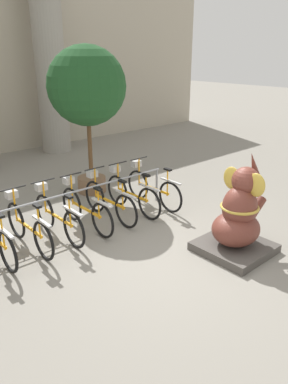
{
  "coord_description": "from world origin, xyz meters",
  "views": [
    {
      "loc": [
        -3.99,
        -3.91,
        3.27
      ],
      "look_at": [
        -0.02,
        0.57,
        1.0
      ],
      "focal_mm": 35.0,
      "sensor_mm": 36.0,
      "label": 1
    }
  ],
  "objects_px": {
    "bicycle_4": "(57,216)",
    "bicycle_7": "(131,194)",
    "potted_tree": "(87,89)",
    "elephant_statue": "(238,219)",
    "bicycle_8": "(152,188)",
    "bicycle_6": "(109,200)",
    "bicycle_3": "(28,226)",
    "bicycle_5": "(85,208)"
  },
  "relations": [
    {
      "from": "bicycle_5",
      "to": "bicycle_3",
      "type": "bearing_deg",
      "value": 179.88
    },
    {
      "from": "bicycle_8",
      "to": "bicycle_7",
      "type": "bearing_deg",
      "value": 178.19
    },
    {
      "from": "bicycle_8",
      "to": "bicycle_6",
      "type": "bearing_deg",
      "value": 178.07
    },
    {
      "from": "elephant_statue",
      "to": "bicycle_3",
      "type": "bearing_deg",
      "value": 136.54
    },
    {
      "from": "bicycle_6",
      "to": "bicycle_8",
      "type": "xyz_separation_m",
      "value": [
        1.18,
        -0.04,
        0.0
      ]
    },
    {
      "from": "bicycle_8",
      "to": "bicycle_4",
      "type": "bearing_deg",
      "value": 179.39
    },
    {
      "from": "bicycle_4",
      "to": "bicycle_6",
      "type": "bearing_deg",
      "value": 0.71
    },
    {
      "from": "bicycle_4",
      "to": "potted_tree",
      "type": "xyz_separation_m",
      "value": [
        1.82,
        1.58,
        2.05
      ]
    },
    {
      "from": "bicycle_6",
      "to": "bicycle_5",
      "type": "bearing_deg",
      "value": -176.59
    },
    {
      "from": "bicycle_3",
      "to": "bicycle_7",
      "type": "distance_m",
      "value": 2.36
    },
    {
      "from": "bicycle_5",
      "to": "bicycle_6",
      "type": "xyz_separation_m",
      "value": [
        0.59,
        0.04,
        0.0
      ]
    },
    {
      "from": "bicycle_5",
      "to": "bicycle_8",
      "type": "height_order",
      "value": "same"
    },
    {
      "from": "bicycle_4",
      "to": "elephant_statue",
      "type": "distance_m",
      "value": 3.24
    },
    {
      "from": "bicycle_7",
      "to": "bicycle_8",
      "type": "height_order",
      "value": "same"
    },
    {
      "from": "bicycle_4",
      "to": "elephant_statue",
      "type": "xyz_separation_m",
      "value": [
        2.04,
        -2.51,
        0.19
      ]
    },
    {
      "from": "bicycle_8",
      "to": "bicycle_3",
      "type": "bearing_deg",
      "value": 179.86
    },
    {
      "from": "bicycle_4",
      "to": "bicycle_7",
      "type": "height_order",
      "value": "same"
    },
    {
      "from": "bicycle_5",
      "to": "bicycle_6",
      "type": "relative_size",
      "value": 1.0
    },
    {
      "from": "bicycle_4",
      "to": "bicycle_7",
      "type": "relative_size",
      "value": 1.0
    },
    {
      "from": "bicycle_3",
      "to": "bicycle_5",
      "type": "xyz_separation_m",
      "value": [
        1.18,
        -0.0,
        0.0
      ]
    },
    {
      "from": "bicycle_5",
      "to": "bicycle_8",
      "type": "distance_m",
      "value": 1.77
    },
    {
      "from": "bicycle_5",
      "to": "bicycle_7",
      "type": "height_order",
      "value": "same"
    },
    {
      "from": "bicycle_6",
      "to": "bicycle_4",
      "type": "bearing_deg",
      "value": -179.29
    },
    {
      "from": "bicycle_5",
      "to": "potted_tree",
      "type": "relative_size",
      "value": 0.51
    },
    {
      "from": "bicycle_7",
      "to": "elephant_statue",
      "type": "height_order",
      "value": "elephant_statue"
    },
    {
      "from": "bicycle_4",
      "to": "elephant_statue",
      "type": "bearing_deg",
      "value": -50.91
    },
    {
      "from": "bicycle_8",
      "to": "potted_tree",
      "type": "relative_size",
      "value": 0.51
    },
    {
      "from": "bicycle_3",
      "to": "bicycle_6",
      "type": "bearing_deg",
      "value": 1.06
    },
    {
      "from": "bicycle_5",
      "to": "bicycle_6",
      "type": "height_order",
      "value": "same"
    },
    {
      "from": "bicycle_3",
      "to": "elephant_statue",
      "type": "bearing_deg",
      "value": -43.46
    },
    {
      "from": "bicycle_4",
      "to": "potted_tree",
      "type": "bearing_deg",
      "value": 40.93
    },
    {
      "from": "bicycle_6",
      "to": "elephant_statue",
      "type": "relative_size",
      "value": 1.0
    },
    {
      "from": "bicycle_3",
      "to": "bicycle_4",
      "type": "distance_m",
      "value": 0.59
    },
    {
      "from": "bicycle_3",
      "to": "bicycle_7",
      "type": "height_order",
      "value": "same"
    },
    {
      "from": "bicycle_5",
      "to": "bicycle_6",
      "type": "distance_m",
      "value": 0.59
    },
    {
      "from": "bicycle_3",
      "to": "elephant_statue",
      "type": "relative_size",
      "value": 1.0
    },
    {
      "from": "bicycle_4",
      "to": "bicycle_8",
      "type": "distance_m",
      "value": 2.36
    },
    {
      "from": "elephant_statue",
      "to": "potted_tree",
      "type": "bearing_deg",
      "value": 93.11
    },
    {
      "from": "elephant_statue",
      "to": "potted_tree",
      "type": "height_order",
      "value": "potted_tree"
    },
    {
      "from": "bicycle_3",
      "to": "bicycle_6",
      "type": "relative_size",
      "value": 1.0
    },
    {
      "from": "bicycle_7",
      "to": "potted_tree",
      "type": "xyz_separation_m",
      "value": [
        0.05,
        1.58,
        2.05
      ]
    },
    {
      "from": "potted_tree",
      "to": "elephant_statue",
      "type": "bearing_deg",
      "value": -86.89
    }
  ]
}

